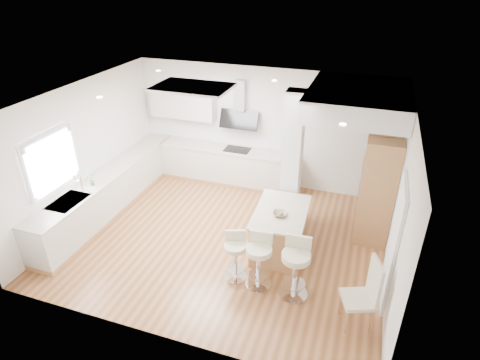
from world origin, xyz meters
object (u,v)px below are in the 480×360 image
at_px(bar_stool_b, 259,258).
at_px(dining_chair, 366,292).
at_px(peninsula, 280,230).
at_px(bar_stool_a, 235,254).
at_px(bar_stool_c, 296,265).

relative_size(bar_stool_b, dining_chair, 0.85).
xyz_separation_m(peninsula, bar_stool_a, (-0.53, -0.98, 0.06)).
distance_m(bar_stool_a, dining_chair, 2.14).
bearing_deg(bar_stool_c, dining_chair, -16.38).
xyz_separation_m(bar_stool_a, bar_stool_b, (0.43, -0.05, 0.06)).
distance_m(bar_stool_a, bar_stool_b, 0.43).
xyz_separation_m(peninsula, dining_chair, (1.58, -1.33, 0.19)).
xyz_separation_m(peninsula, bar_stool_c, (0.50, -1.07, 0.17)).
height_order(bar_stool_a, bar_stool_b, bar_stool_b).
bearing_deg(bar_stool_b, peninsula, 79.70).
bearing_deg(dining_chair, peninsula, 118.92).
relative_size(bar_stool_a, bar_stool_c, 0.83).
relative_size(peninsula, bar_stool_a, 1.64).
xyz_separation_m(bar_stool_a, bar_stool_c, (1.03, -0.09, 0.10)).
distance_m(bar_stool_b, bar_stool_c, 0.61).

